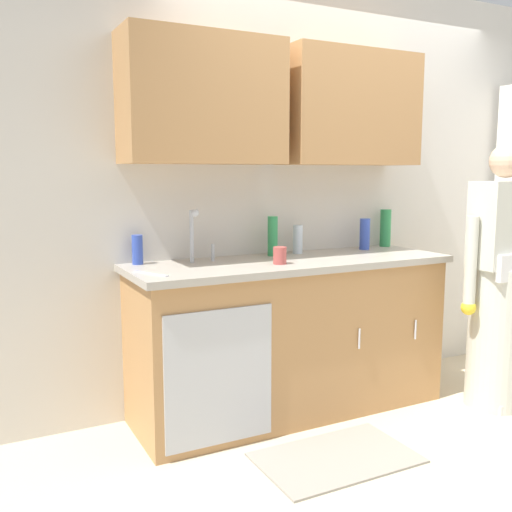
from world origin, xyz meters
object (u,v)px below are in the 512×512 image
object	(u,v)px
bottle_dish_liquid	(385,228)
bottle_water_tall	(273,236)
knife_on_counter	(151,274)
bottle_soap	(365,234)
person_at_sink	(499,298)
bottle_water_short	(137,250)
cup_by_sink	(280,255)
sink	(208,268)
bottle_cleaner_spray	(298,239)

from	to	relation	value
bottle_dish_liquid	bottle_water_tall	bearing A→B (deg)	-177.08
knife_on_counter	bottle_soap	bearing A→B (deg)	-104.35
person_at_sink	bottle_water_short	size ratio (longest dim) A/B	9.77
bottle_soap	cup_by_sink	size ratio (longest dim) A/B	2.14
sink	bottle_water_tall	distance (m)	0.55
bottle_water_tall	bottle_cleaner_spray	bearing A→B (deg)	5.74
bottle_soap	cup_by_sink	bearing A→B (deg)	-160.80
bottle_water_tall	bottle_water_short	xyz separation A→B (m)	(-0.84, 0.06, -0.04)
bottle_dish_liquid	knife_on_counter	distance (m)	1.83
bottle_cleaner_spray	cup_by_sink	bearing A→B (deg)	-134.21
bottle_cleaner_spray	bottle_soap	size ratio (longest dim) A/B	0.88
bottle_water_short	bottle_water_tall	bearing A→B (deg)	-3.76
sink	bottle_dish_liquid	size ratio (longest dim) A/B	1.94
bottle_water_short	cup_by_sink	world-z (taller)	bottle_water_short
bottle_water_short	bottle_soap	xyz separation A→B (m)	(1.53, -0.07, 0.02)
knife_on_counter	bottle_water_short	bearing A→B (deg)	-29.14
bottle_water_short	bottle_soap	world-z (taller)	bottle_soap
bottle_water_tall	knife_on_counter	bearing A→B (deg)	-161.47
bottle_cleaner_spray	cup_by_sink	distance (m)	0.45
sink	cup_by_sink	xyz separation A→B (m)	(0.38, -0.13, 0.06)
person_at_sink	bottle_soap	bearing A→B (deg)	126.24
sink	bottle_cleaner_spray	bearing A→B (deg)	15.31
sink	bottle_cleaner_spray	world-z (taller)	sink
sink	person_at_sink	world-z (taller)	person_at_sink
bottle_dish_liquid	knife_on_counter	xyz separation A→B (m)	(-1.79, -0.34, -0.13)
bottle_dish_liquid	bottle_soap	xyz separation A→B (m)	(-0.23, -0.07, -0.03)
bottle_cleaner_spray	bottle_soap	distance (m)	0.50
bottle_soap	cup_by_sink	world-z (taller)	bottle_soap
cup_by_sink	person_at_sink	bearing A→B (deg)	-17.00
person_at_sink	bottle_cleaner_spray	distance (m)	1.28
bottle_water_short	knife_on_counter	distance (m)	0.36
sink	bottle_soap	distance (m)	1.21
sink	knife_on_counter	distance (m)	0.38
sink	bottle_water_tall	bearing A→B (deg)	18.78
bottle_soap	person_at_sink	bearing A→B (deg)	-53.76
knife_on_counter	bottle_water_tall	bearing A→B (deg)	-95.70
bottle_soap	knife_on_counter	xyz separation A→B (m)	(-1.56, -0.27, -0.10)
bottle_dish_liquid	bottle_cleaner_spray	bearing A→B (deg)	-177.82
bottle_soap	bottle_cleaner_spray	bearing A→B (deg)	175.67
cup_by_sink	bottle_dish_liquid	bearing A→B (deg)	18.51
cup_by_sink	bottle_water_short	bearing A→B (deg)	153.54
person_at_sink	sink	bearing A→B (deg)	162.60
bottle_water_tall	cup_by_sink	distance (m)	0.33
bottle_water_short	knife_on_counter	world-z (taller)	bottle_water_short
bottle_cleaner_spray	bottle_water_tall	bearing A→B (deg)	-174.26
bottle_water_tall	bottle_soap	bearing A→B (deg)	-1.53
person_at_sink	bottle_cleaner_spray	size ratio (longest dim) A/B	8.89
bottle_dish_liquid	bottle_water_short	size ratio (longest dim) A/B	1.55
cup_by_sink	knife_on_counter	world-z (taller)	cup_by_sink
bottle_dish_liquid	person_at_sink	bearing A→B (deg)	-70.02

